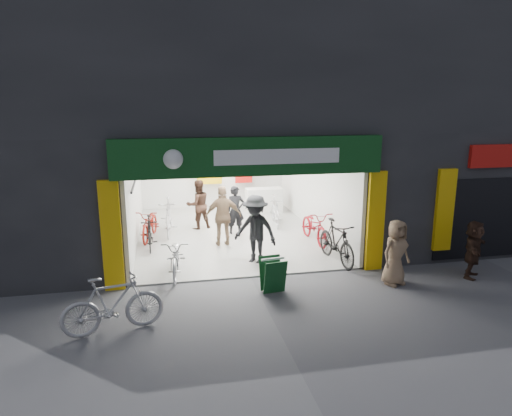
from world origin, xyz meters
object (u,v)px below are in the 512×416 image
object	(u,v)px
bike_left_front	(176,256)
bike_right_front	(336,242)
parked_bike	(113,304)
pedestrian_near	(396,252)
sandwich_board	(273,274)

from	to	relation	value
bike_left_front	bike_right_front	distance (m)	4.28
parked_bike	pedestrian_near	size ratio (longest dim) A/B	1.19
bike_left_front	parked_bike	xyz separation A→B (m)	(-1.28, -2.76, 0.08)
bike_right_front	bike_left_front	bearing A→B (deg)	173.90
bike_right_front	parked_bike	world-z (taller)	bike_right_front
bike_left_front	pedestrian_near	size ratio (longest dim) A/B	1.18
bike_left_front	parked_bike	bearing A→B (deg)	-109.96
bike_left_front	bike_right_front	size ratio (longest dim) A/B	0.96
bike_left_front	bike_right_front	xyz separation A→B (m)	(4.28, -0.00, 0.10)
bike_right_front	sandwich_board	world-z (taller)	bike_right_front
parked_bike	bike_left_front	bearing A→B (deg)	-37.04
parked_bike	pedestrian_near	xyz separation A→B (m)	(6.38, 1.07, 0.23)
parked_bike	sandwich_board	size ratio (longest dim) A/B	2.37
parked_bike	sandwich_board	xyz separation A→B (m)	(3.40, 1.19, -0.13)
bike_right_front	parked_bike	size ratio (longest dim) A/B	1.03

